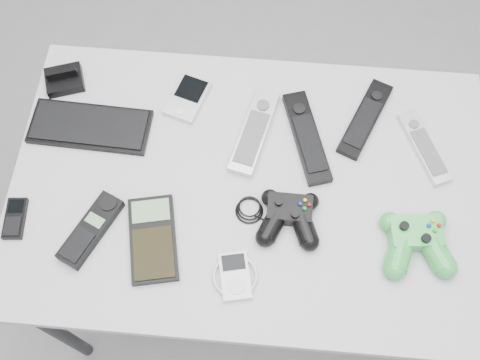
# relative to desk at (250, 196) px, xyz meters

# --- Properties ---
(floor) EXTENTS (3.50, 3.50, 0.00)m
(floor) POSITION_rel_desk_xyz_m (-0.04, 0.04, -0.65)
(floor) COLOR slate
(floor) RESTS_ON ground
(desk) EXTENTS (1.06, 0.68, 0.71)m
(desk) POSITION_rel_desk_xyz_m (0.00, 0.00, 0.00)
(desk) COLOR gray
(desk) RESTS_ON floor
(pda_keyboard) EXTENTS (0.28, 0.13, 0.02)m
(pda_keyboard) POSITION_rel_desk_xyz_m (-0.38, 0.11, 0.07)
(pda_keyboard) COLOR black
(pda_keyboard) RESTS_ON desk
(dock_bracket) EXTENTS (0.11, 0.10, 0.05)m
(dock_bracket) POSITION_rel_desk_xyz_m (-0.47, 0.23, 0.08)
(dock_bracket) COLOR black
(dock_bracket) RESTS_ON desk
(pda) EXTENTS (0.11, 0.14, 0.02)m
(pda) POSITION_rel_desk_xyz_m (-0.17, 0.21, 0.07)
(pda) COLOR #BBBAC2
(pda) RESTS_ON desk
(remote_silver_a) EXTENTS (0.11, 0.23, 0.02)m
(remote_silver_a) POSITION_rel_desk_xyz_m (-0.00, 0.13, 0.07)
(remote_silver_a) COLOR #BBBAC2
(remote_silver_a) RESTS_ON desk
(remote_black_a) EXTENTS (0.12, 0.24, 0.02)m
(remote_black_a) POSITION_rel_desk_xyz_m (0.12, 0.12, 0.07)
(remote_black_a) COLOR black
(remote_black_a) RESTS_ON desk
(remote_black_b) EXTENTS (0.13, 0.22, 0.02)m
(remote_black_b) POSITION_rel_desk_xyz_m (0.25, 0.19, 0.07)
(remote_black_b) COLOR black
(remote_black_b) RESTS_ON desk
(remote_silver_b) EXTENTS (0.12, 0.19, 0.02)m
(remote_silver_b) POSITION_rel_desk_xyz_m (0.38, 0.12, 0.07)
(remote_silver_b) COLOR #B4B4BB
(remote_silver_b) RESTS_ON desk
(mobile_phone) EXTENTS (0.05, 0.10, 0.02)m
(mobile_phone) POSITION_rel_desk_xyz_m (-0.49, -0.13, 0.07)
(mobile_phone) COLOR black
(mobile_phone) RESTS_ON desk
(cordless_handset) EXTENTS (0.12, 0.18, 0.03)m
(cordless_handset) POSITION_rel_desk_xyz_m (-0.33, -0.14, 0.07)
(cordless_handset) COLOR black
(cordless_handset) RESTS_ON desk
(calculator) EXTENTS (0.13, 0.20, 0.02)m
(calculator) POSITION_rel_desk_xyz_m (-0.19, -0.15, 0.07)
(calculator) COLOR black
(calculator) RESTS_ON desk
(mp3_player) EXTENTS (0.11, 0.12, 0.02)m
(mp3_player) POSITION_rel_desk_xyz_m (-0.02, -0.21, 0.07)
(mp3_player) COLOR silver
(mp3_player) RESTS_ON desk
(controller_black) EXTENTS (0.23, 0.14, 0.05)m
(controller_black) POSITION_rel_desk_xyz_m (0.09, -0.08, 0.08)
(controller_black) COLOR black
(controller_black) RESTS_ON desk
(controller_green) EXTENTS (0.17, 0.18, 0.05)m
(controller_green) POSITION_rel_desk_xyz_m (0.35, -0.11, 0.09)
(controller_green) COLOR green
(controller_green) RESTS_ON desk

